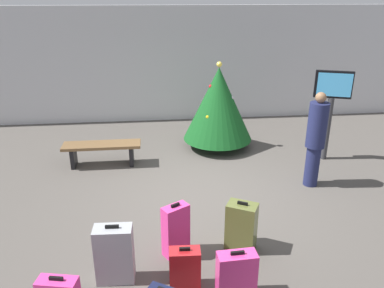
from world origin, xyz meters
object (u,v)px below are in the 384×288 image
Objects in this scene: suitcase_5 at (236,275)px; suitcase_7 at (185,268)px; holiday_tree at (218,104)px; flight_info_kiosk at (331,101)px; suitcase_8 at (176,230)px; waiting_bench at (102,149)px; suitcase_1 at (241,226)px; traveller_0 at (316,138)px; suitcase_0 at (115,254)px.

suitcase_7 is at bearing 160.57° from suitcase_5.
holiday_tree is 4.75m from suitcase_5.
suitcase_8 is at bearing -139.85° from flight_info_kiosk.
waiting_bench is 3.76m from suitcase_1.
flight_info_kiosk is 3.08× the size of suitcase_5.
waiting_bench is 4.21m from traveller_0.
suitcase_7 is (-0.85, -0.68, -0.08)m from suitcase_1.
suitcase_7 is (-2.58, -2.40, -0.68)m from traveller_0.
traveller_0 is 3.15× the size of suitcase_7.
suitcase_7 is at bearing -69.53° from waiting_bench.
suitcase_0 is at bearing -115.32° from holiday_tree.
suitcase_7 is 0.72× the size of suitcase_8.
suitcase_7 is (0.85, -0.20, -0.12)m from suitcase_0.
suitcase_8 is (1.32, -3.06, 0.01)m from waiting_bench.
holiday_tree is at bearing 75.38° from suitcase_7.
suitcase_5 is (-0.26, -0.89, -0.06)m from suitcase_1.
traveller_0 is 4.11m from suitcase_0.
traveller_0 reaches higher than suitcase_0.
holiday_tree is 3.85m from suitcase_1.
suitcase_0 is at bearing -150.66° from suitcase_8.
suitcase_5 is (1.97, -3.91, -0.07)m from waiting_bench.
holiday_tree reaches higher than suitcase_0.
flight_info_kiosk is at bearing -2.12° from waiting_bench.
suitcase_7 is (-3.35, -3.52, -1.04)m from flight_info_kiosk.
suitcase_8 reaches higher than suitcase_7.
suitcase_5 reaches higher than suitcase_7.
traveller_0 is 2.27× the size of suitcase_8.
flight_info_kiosk is 4.56m from suitcase_8.
suitcase_1 is 1.30× the size of suitcase_7.
suitcase_8 is at bearing -146.44° from traveller_0.
holiday_tree is 1.04× the size of flight_info_kiosk.
suitcase_7 is (-1.16, -4.45, -0.77)m from holiday_tree.
suitcase_0 reaches higher than suitcase_8.
suitcase_1 is (1.70, 0.47, -0.03)m from suitcase_0.
traveller_0 is 3.59m from suitcase_7.
suitcase_8 is at bearing -66.70° from waiting_bench.
holiday_tree reaches higher than suitcase_7.
waiting_bench is 2.02× the size of suitcase_8.
traveller_0 is 3.23m from suitcase_8.
suitcase_8 is (-0.65, 0.85, 0.08)m from suitcase_5.
suitcase_5 is (-1.99, -2.61, -0.65)m from traveller_0.
suitcase_8 is (-0.92, -0.03, 0.03)m from suitcase_1.
traveller_0 is at bearing 32.63° from suitcase_0.
suitcase_5 is at bearing -16.00° from suitcase_0.
waiting_bench is at bearing -163.53° from holiday_tree.
flight_info_kiosk reaches higher than suitcase_0.
suitcase_7 reaches higher than waiting_bench.
flight_info_kiosk is 1.41m from traveller_0.
suitcase_8 is at bearing 29.34° from suitcase_0.
suitcase_0 is at bearing 166.44° from suitcase_7.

